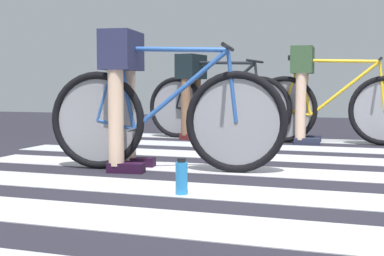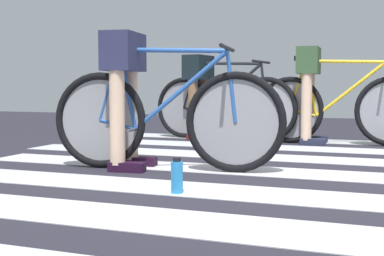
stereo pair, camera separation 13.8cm
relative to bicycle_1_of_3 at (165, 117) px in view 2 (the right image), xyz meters
name	(u,v)px [view 2 (the right image)]	position (x,y,z in m)	size (l,w,h in m)	color
ground	(283,180)	(0.88, -0.07, -0.40)	(18.00, 14.00, 0.02)	#24232D
crosswalk_markings	(289,173)	(0.88, 0.17, -0.38)	(5.45, 5.00, 0.00)	#B5BABA
bicycle_1_of_3	(165,117)	(0.00, 0.00, 0.00)	(1.73, 0.52, 0.93)	black
cyclist_1_of_3	(124,81)	(-0.31, -0.04, 0.26)	(0.36, 0.43, 1.00)	beige
bicycle_2_of_3	(339,108)	(1.03, 2.18, 0.00)	(1.74, 0.52, 0.93)	black
cyclist_2_of_3	(309,82)	(0.72, 2.17, 0.28)	(0.32, 0.42, 1.02)	beige
bicycle_3_of_3	(223,106)	(-0.24, 2.22, 0.00)	(1.73, 0.52, 0.93)	black
cyclist_3_of_3	(199,85)	(-0.55, 2.26, 0.24)	(0.36, 0.43, 0.97)	brown
water_bottle	(177,177)	(0.40, -0.76, -0.29)	(0.07, 0.07, 0.21)	#2988D7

